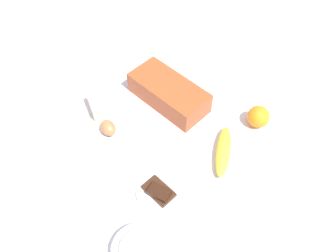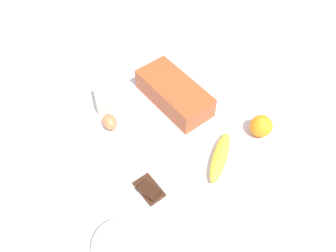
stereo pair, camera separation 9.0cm
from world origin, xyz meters
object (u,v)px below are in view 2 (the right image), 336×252
butter_block (105,98)px  chocolate_plate (149,191)px  egg_near_butter (110,122)px  banana (220,157)px  orange_fruit (261,126)px  flour_bowl (120,245)px  loaf_pan (174,93)px

butter_block → chocolate_plate: bearing=-1.6°
egg_near_butter → chocolate_plate: egg_near_butter is taller
banana → egg_near_butter: size_ratio=3.07×
orange_fruit → flour_bowl: bearing=-74.8°
flour_bowl → chocolate_plate: size_ratio=1.07×
banana → egg_near_butter: 0.37m
orange_fruit → butter_block: size_ratio=0.81×
chocolate_plate → loaf_pan: bearing=141.2°
banana → chocolate_plate: banana is taller
flour_bowl → butter_block: (-0.49, 0.15, 0.00)m
loaf_pan → butter_block: size_ratio=3.34×
orange_fruit → butter_block: 0.53m
flour_bowl → banana: 0.39m
flour_bowl → banana: (-0.12, 0.38, -0.01)m
flour_bowl → orange_fruit: orange_fruit is taller
egg_near_butter → loaf_pan: bearing=91.1°
loaf_pan → butter_block: 0.24m
loaf_pan → chocolate_plate: size_ratio=2.31×
loaf_pan → banana: bearing=-9.4°
banana → chocolate_plate: size_ratio=1.46×
loaf_pan → chocolate_plate: loaf_pan is taller
orange_fruit → chocolate_plate: size_ratio=0.56×
egg_near_butter → orange_fruit: bearing=59.9°
butter_block → egg_near_butter: bearing=-12.9°
chocolate_plate → butter_block: bearing=178.4°
flour_bowl → egg_near_butter: bearing=162.6°
banana → loaf_pan: bearing=-177.8°
butter_block → egg_near_butter: size_ratio=1.45×
orange_fruit → chocolate_plate: bearing=-85.3°
loaf_pan → flour_bowl: 0.54m
butter_block → flour_bowl: bearing=-16.5°
flour_bowl → chocolate_plate: 0.18m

